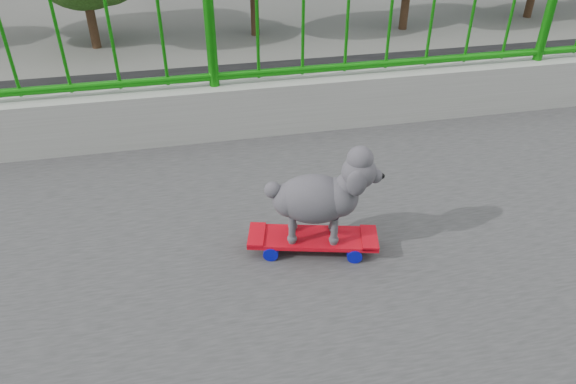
{
  "coord_description": "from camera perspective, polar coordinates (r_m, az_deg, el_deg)",
  "views": [
    {
      "loc": [
        1.4,
        -0.19,
        8.42
      ],
      "look_at": [
        -0.97,
        0.32,
        6.82
      ],
      "focal_mm": 33.04,
      "sensor_mm": 36.0,
      "label": 1
    }
  ],
  "objects": [
    {
      "name": "road",
      "position": [
        16.68,
        -9.84,
        2.55
      ],
      "size": [
        18.0,
        90.0,
        0.02
      ],
      "primitive_type": "cube",
      "color": "black",
      "rests_on": "ground"
    },
    {
      "name": "railing",
      "position": [
        1.86,
        -3.51,
        -7.19
      ],
      "size": [
        3.0,
        24.0,
        1.42
      ],
      "color": "gray",
      "rests_on": "footbridge"
    },
    {
      "name": "skateboard",
      "position": [
        2.2,
        2.67,
        -5.14
      ],
      "size": [
        0.28,
        0.55,
        0.07
      ],
      "rotation": [
        0.0,
        0.0,
        -0.25
      ],
      "color": "red",
      "rests_on": "footbridge"
    },
    {
      "name": "poodle",
      "position": [
        2.07,
        3.51,
        -0.33
      ],
      "size": [
        0.26,
        0.45,
        0.38
      ],
      "rotation": [
        0.0,
        0.0,
        -0.25
      ],
      "color": "#312E34",
      "rests_on": "skateboard"
    },
    {
      "name": "car_1",
      "position": [
        13.85,
        8.57,
        -1.13
      ],
      "size": [
        1.39,
        4.0,
        1.32
      ],
      "primitive_type": "imported",
      "color": "white",
      "rests_on": "ground"
    }
  ]
}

